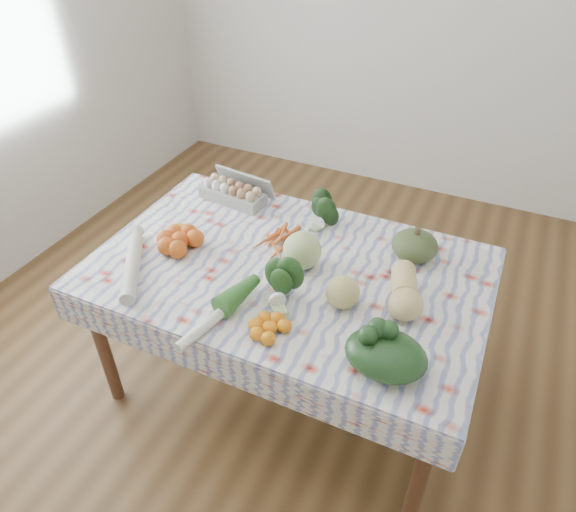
% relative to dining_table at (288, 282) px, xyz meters
% --- Properties ---
extents(ground, '(4.50, 4.50, 0.00)m').
position_rel_dining_table_xyz_m(ground, '(0.00, 0.00, -0.68)').
color(ground, brown).
rests_on(ground, ground).
extents(wall_back, '(4.00, 0.04, 2.80)m').
position_rel_dining_table_xyz_m(wall_back, '(0.00, 2.25, 0.72)').
color(wall_back, silver).
rests_on(wall_back, ground).
extents(dining_table, '(1.60, 1.00, 0.75)m').
position_rel_dining_table_xyz_m(dining_table, '(0.00, 0.00, 0.00)').
color(dining_table, brown).
rests_on(dining_table, ground).
extents(tablecloth, '(1.66, 1.06, 0.01)m').
position_rel_dining_table_xyz_m(tablecloth, '(0.00, 0.00, 0.08)').
color(tablecloth, white).
rests_on(tablecloth, dining_table).
extents(egg_carton, '(0.36, 0.18, 0.09)m').
position_rel_dining_table_xyz_m(egg_carton, '(-0.48, 0.37, 0.13)').
color(egg_carton, '#999995').
rests_on(egg_carton, tablecloth).
extents(carrot_bunch, '(0.23, 0.21, 0.04)m').
position_rel_dining_table_xyz_m(carrot_bunch, '(-0.10, 0.11, 0.10)').
color(carrot_bunch, orange).
rests_on(carrot_bunch, tablecloth).
extents(kale_bunch, '(0.17, 0.16, 0.13)m').
position_rel_dining_table_xyz_m(kale_bunch, '(0.02, 0.36, 0.15)').
color(kale_bunch, '#183214').
rests_on(kale_bunch, tablecloth).
extents(kabocha_squash, '(0.23, 0.23, 0.13)m').
position_rel_dining_table_xyz_m(kabocha_squash, '(0.47, 0.29, 0.15)').
color(kabocha_squash, '#42522A').
rests_on(kabocha_squash, tablecloth).
extents(cabbage, '(0.17, 0.17, 0.16)m').
position_rel_dining_table_xyz_m(cabbage, '(0.05, 0.03, 0.17)').
color(cabbage, '#B7CB7E').
rests_on(cabbage, tablecloth).
extents(butternut_squash, '(0.21, 0.31, 0.13)m').
position_rel_dining_table_xyz_m(butternut_squash, '(0.50, -0.01, 0.15)').
color(butternut_squash, '#DDBE76').
rests_on(butternut_squash, tablecloth).
extents(orange_cluster, '(0.31, 0.31, 0.09)m').
position_rel_dining_table_xyz_m(orange_cluster, '(-0.49, -0.08, 0.13)').
color(orange_cluster, '#D45516').
rests_on(orange_cluster, tablecloth).
extents(broccoli, '(0.23, 0.23, 0.12)m').
position_rel_dining_table_xyz_m(broccoli, '(0.04, -0.21, 0.14)').
color(broccoli, '#1F4719').
rests_on(broccoli, tablecloth).
extents(mandarin_cluster, '(0.23, 0.23, 0.06)m').
position_rel_dining_table_xyz_m(mandarin_cluster, '(0.10, -0.38, 0.11)').
color(mandarin_cluster, orange).
rests_on(mandarin_cluster, tablecloth).
extents(grapefruit, '(0.17, 0.17, 0.13)m').
position_rel_dining_table_xyz_m(grapefruit, '(0.29, -0.13, 0.15)').
color(grapefruit, tan).
rests_on(grapefruit, tablecloth).
extents(spinach_bag, '(0.35, 0.31, 0.12)m').
position_rel_dining_table_xyz_m(spinach_bag, '(0.53, -0.36, 0.15)').
color(spinach_bag, black).
rests_on(spinach_bag, tablecloth).
extents(daikon, '(0.29, 0.39, 0.06)m').
position_rel_dining_table_xyz_m(daikon, '(-0.57, -0.31, 0.11)').
color(daikon, beige).
rests_on(daikon, tablecloth).
extents(leek, '(0.13, 0.42, 0.05)m').
position_rel_dining_table_xyz_m(leek, '(-0.10, -0.40, 0.11)').
color(leek, white).
rests_on(leek, tablecloth).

